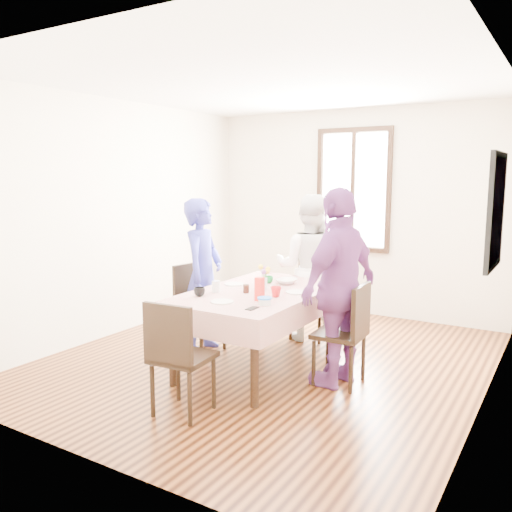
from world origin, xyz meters
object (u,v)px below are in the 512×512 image
chair_left (201,308)px  person_far (310,267)px  chair_right (339,334)px  chair_far (310,299)px  dining_table (259,330)px  chair_near (183,357)px  person_right (338,287)px  person_left (202,276)px

chair_left → person_far: bearing=149.4°
chair_left → person_far: (0.80, 0.96, 0.36)m
chair_right → chair_far: 1.35m
chair_right → dining_table: bearing=91.4°
dining_table → chair_far: chair_far is taller
chair_right → chair_near: bearing=143.6°
chair_near → person_right: bearing=51.9°
dining_table → person_right: size_ratio=0.95×
dining_table → person_far: (-0.00, 1.11, 0.44)m
chair_far → chair_near: 2.27m
chair_near → person_right: 1.48m
person_left → person_right: size_ratio=0.92×
dining_table → chair_far: bearing=90.0°
chair_far → person_right: bearing=119.4°
chair_right → person_far: size_ratio=0.56×
person_left → chair_far: bearing=-51.8°
person_left → person_far: size_ratio=0.98×
person_left → chair_left: bearing=76.7°
chair_right → person_left: person_left is taller
dining_table → person_left: bearing=168.8°
dining_table → chair_far: (-0.00, 1.14, 0.08)m
chair_left → person_right: person_right is taller
chair_left → person_left: person_left is taller
chair_left → person_right: (1.58, -0.10, 0.42)m
chair_far → dining_table: bearing=83.6°
dining_table → person_right: 0.93m
dining_table → chair_right: chair_right is taller
chair_far → chair_right: bearing=120.1°
person_right → dining_table: bearing=-75.2°
chair_right → chair_near: same height
chair_near → person_left: 1.55m
chair_right → person_right: (-0.02, 0.00, 0.42)m
dining_table → chair_left: 0.82m
person_right → person_far: bearing=-132.7°
chair_far → person_left: person_left is taller
chair_right → person_far: (-0.80, 1.06, 0.36)m
dining_table → chair_near: chair_near is taller
chair_far → person_far: size_ratio=0.56×
chair_left → person_right: 1.64m
chair_left → person_far: size_ratio=0.56×
chair_right → person_far: person_far is taller
person_far → chair_near: bearing=75.7°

